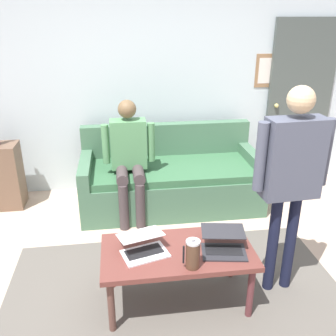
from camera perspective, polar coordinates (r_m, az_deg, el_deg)
The scene contains 12 objects.
ground_plane at distance 3.16m, azimuth 2.52°, elevation -19.05°, with size 7.68×7.68×0.00m, color #BEA38E.
area_rug at distance 3.06m, azimuth 1.71°, elevation -20.60°, with size 2.71×1.98×0.01m, color #58534D.
back_wall at distance 4.60m, azimuth -2.17°, elevation 13.22°, with size 7.04×0.11×2.70m.
interior_door at distance 5.10m, azimuth 19.23°, elevation 9.19°, with size 0.82×0.09×2.05m.
couch at distance 4.35m, azimuth 0.35°, elevation -1.73°, with size 2.01×0.90×0.88m.
coffee_table at distance 2.87m, azimuth 1.47°, elevation -13.20°, with size 1.13×0.58×0.47m.
laptop_left at distance 2.80m, azimuth -3.77°, elevation -11.88°, with size 0.39×0.38×0.13m.
laptop_center at distance 2.85m, azimuth 8.44°, elevation -11.43°, with size 0.37×0.37×0.12m.
french_press at distance 2.62m, azimuth 3.77°, elevation -12.89°, with size 0.12×0.10×0.24m.
side_shelf at distance 4.66m, azimuth -23.89°, elevation -1.14°, with size 0.42×0.32×0.75m.
person_standing at distance 2.85m, azimuth 18.28°, elevation -0.03°, with size 0.58×0.21×1.65m.
person_seated at distance 3.95m, azimuth -5.93°, elevation 2.16°, with size 0.55×0.51×1.28m.
Camera 1 is at (0.45, 2.32, 2.10)m, focal length 40.12 mm.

